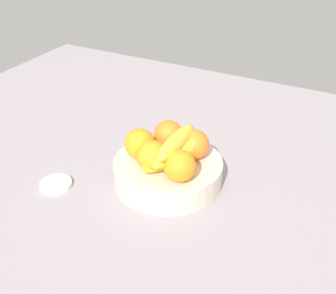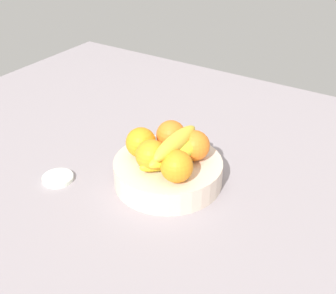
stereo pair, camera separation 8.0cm
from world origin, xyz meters
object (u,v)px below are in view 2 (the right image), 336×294
(orange_center, at_px, (177,166))
(jar_lid, at_px, (58,178))
(orange_front_left, at_px, (141,142))
(orange_front_right, at_px, (151,155))
(orange_back_left, at_px, (195,146))
(banana_bunch, at_px, (176,151))
(orange_back_right, at_px, (171,135))
(fruit_bowl, at_px, (168,172))

(orange_center, bearing_deg, jar_lid, -163.33)
(orange_front_left, bearing_deg, jar_lid, -142.05)
(orange_front_left, relative_size, orange_center, 1.00)
(orange_front_right, relative_size, orange_back_left, 1.00)
(orange_back_left, bearing_deg, orange_front_left, -153.58)
(orange_back_left, bearing_deg, banana_bunch, -109.41)
(orange_front_left, xyz_separation_m, banana_bunch, (0.10, 0.00, 0.01))
(orange_back_right, bearing_deg, orange_center, -52.35)
(orange_center, xyz_separation_m, banana_bunch, (-0.03, 0.04, 0.01))
(fruit_bowl, height_order, orange_back_left, orange_back_left)
(jar_lid, bearing_deg, banana_bunch, 26.72)
(orange_front_left, height_order, banana_bunch, banana_bunch)
(orange_front_right, height_order, orange_back_left, same)
(orange_back_right, xyz_separation_m, banana_bunch, (0.05, -0.07, 0.01))
(orange_center, distance_m, orange_back_right, 0.14)
(fruit_bowl, bearing_deg, orange_front_left, -169.54)
(orange_center, bearing_deg, fruit_bowl, 136.91)
(fruit_bowl, xyz_separation_m, jar_lid, (-0.23, -0.14, -0.02))
(orange_front_right, xyz_separation_m, orange_back_left, (0.06, 0.09, 0.00))
(orange_front_left, bearing_deg, orange_back_right, 59.56)
(fruit_bowl, height_order, orange_back_right, orange_back_right)
(orange_center, bearing_deg, orange_front_right, 174.29)
(fruit_bowl, bearing_deg, orange_back_right, 116.16)
(orange_front_right, relative_size, banana_bunch, 0.42)
(fruit_bowl, bearing_deg, orange_center, -43.09)
(fruit_bowl, xyz_separation_m, orange_back_left, (0.05, 0.04, 0.07))
(banana_bunch, bearing_deg, orange_front_left, -178.24)
(banana_bunch, xyz_separation_m, jar_lid, (-0.26, -0.13, -0.10))
(orange_front_left, relative_size, orange_back_left, 1.00)
(orange_front_left, relative_size, banana_bunch, 0.42)
(fruit_bowl, xyz_separation_m, orange_front_left, (-0.07, -0.01, 0.07))
(orange_back_right, distance_m, jar_lid, 0.30)
(orange_back_right, bearing_deg, fruit_bowl, -63.84)
(orange_back_left, height_order, orange_back_right, same)
(orange_back_left, xyz_separation_m, orange_back_right, (-0.07, 0.01, 0.00))
(orange_center, xyz_separation_m, jar_lid, (-0.29, -0.09, -0.09))
(orange_back_left, relative_size, jar_lid, 0.96)
(fruit_bowl, height_order, jar_lid, fruit_bowl)
(orange_back_right, relative_size, banana_bunch, 0.42)
(orange_front_right, bearing_deg, orange_back_left, 55.85)
(banana_bunch, relative_size, jar_lid, 2.30)
(orange_back_left, bearing_deg, fruit_bowl, -136.05)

